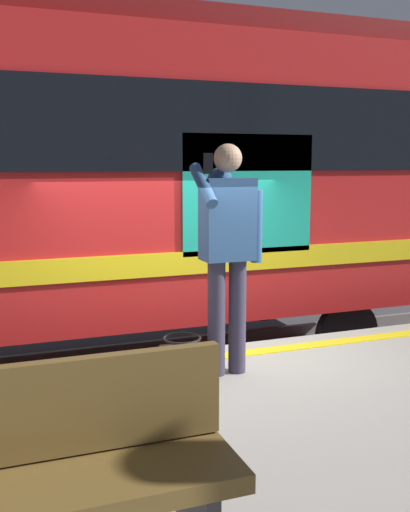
{
  "coord_description": "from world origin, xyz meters",
  "views": [
    {
      "loc": [
        1.71,
        4.95,
        2.68
      ],
      "look_at": [
        -0.04,
        0.3,
        1.9
      ],
      "focal_mm": 41.88,
      "sensor_mm": 36.0,
      "label": 1
    }
  ],
  "objects_px": {
    "train_carriage": "(62,169)",
    "bench": "(30,477)",
    "passenger": "(227,240)",
    "handbag": "(182,360)"
  },
  "relations": [
    {
      "from": "train_carriage",
      "to": "bench",
      "type": "xyz_separation_m",
      "value": [
        0.8,
        5.04,
        -1.11
      ]
    },
    {
      "from": "passenger",
      "to": "handbag",
      "type": "relative_size",
      "value": 5.35
    },
    {
      "from": "train_carriage",
      "to": "bench",
      "type": "distance_m",
      "value": 5.22
    },
    {
      "from": "train_carriage",
      "to": "bench",
      "type": "bearing_deg",
      "value": 81.01
    },
    {
      "from": "train_carriage",
      "to": "handbag",
      "type": "relative_size",
      "value": 29.35
    },
    {
      "from": "passenger",
      "to": "bench",
      "type": "distance_m",
      "value": 2.7
    },
    {
      "from": "passenger",
      "to": "handbag",
      "type": "bearing_deg",
      "value": 2.16
    },
    {
      "from": "train_carriage",
      "to": "passenger",
      "type": "xyz_separation_m",
      "value": [
        -0.87,
        2.99,
        -0.52
      ]
    },
    {
      "from": "passenger",
      "to": "handbag",
      "type": "distance_m",
      "value": 1.0
    },
    {
      "from": "train_carriage",
      "to": "passenger",
      "type": "relative_size",
      "value": 5.49
    }
  ]
}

